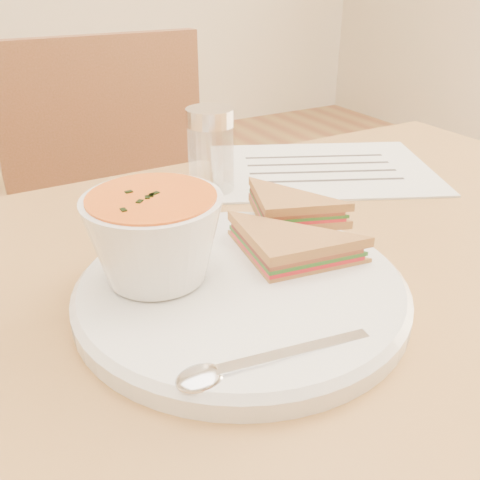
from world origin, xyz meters
TOP-DOWN VIEW (x-y plane):
  - chair_far at (-0.04, 0.47)m, footprint 0.41×0.41m
  - plate at (-0.11, -0.02)m, footprint 0.38×0.38m
  - soup_bowl at (-0.18, 0.02)m, footprint 0.14×0.14m
  - sandwich_half_a at (-0.09, -0.04)m, footprint 0.12×0.12m
  - sandwich_half_b at (-0.05, 0.03)m, footprint 0.12×0.12m
  - spoon at (-0.15, -0.13)m, footprint 0.19×0.06m
  - paper_menu at (0.17, 0.22)m, footprint 0.40×0.36m
  - condiment_shaker at (-0.01, 0.23)m, footprint 0.07×0.07m

SIDE VIEW (x-z plane):
  - chair_far at x=-0.04m, z-range 0.00..0.91m
  - paper_menu at x=0.17m, z-range 0.75..0.75m
  - plate at x=-0.11m, z-range 0.75..0.77m
  - spoon at x=-0.15m, z-range 0.77..0.78m
  - sandwich_half_a at x=-0.09m, z-range 0.77..0.80m
  - sandwich_half_b at x=-0.05m, z-range 0.78..0.81m
  - condiment_shaker at x=-0.01m, z-range 0.75..0.86m
  - soup_bowl at x=-0.18m, z-range 0.77..0.85m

